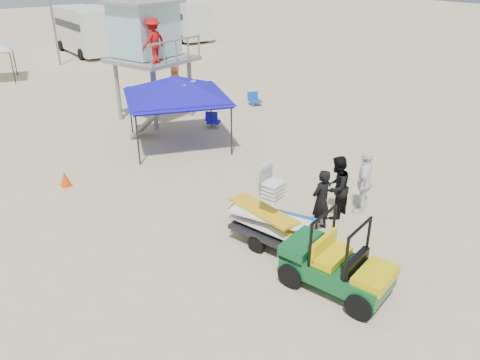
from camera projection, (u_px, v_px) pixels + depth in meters
ground at (301, 284)px, 10.49m from camera, size 140.00×140.00×0.00m
utility_cart at (338, 259)px, 9.98m from camera, size 1.68×2.49×1.73m
surf_trailer at (269, 216)px, 11.68m from camera, size 1.59×2.31×1.94m
man_left at (321, 201)px, 12.24m from camera, size 0.65×0.45×1.74m
man_mid at (336, 187)px, 12.86m from camera, size 1.05×0.92×1.82m
man_right at (364, 182)px, 13.12m from camera, size 1.17×0.95×1.87m
lifeguard_tower at (147, 35)px, 19.85m from camera, size 3.85×3.85×4.89m
canopy_blue at (176, 80)px, 17.32m from camera, size 4.52×4.52×3.08m
cone_near at (65, 179)px, 14.91m from camera, size 0.34×0.34×0.50m
beach_chair_b at (254, 99)px, 23.04m from camera, size 0.66×0.71×0.64m
beach_chair_c at (212, 119)px, 20.13m from camera, size 0.73×0.86×0.64m
rv_mid_right at (85, 29)px, 34.72m from camera, size 2.64×7.00×3.25m
rv_far_right at (180, 18)px, 40.62m from camera, size 2.64×6.60×3.25m
light_pole_left at (50, 2)px, 29.99m from camera, size 0.14×0.14×8.00m
distant_beachgoers at (47, 81)px, 24.25m from camera, size 12.38×16.32×1.78m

